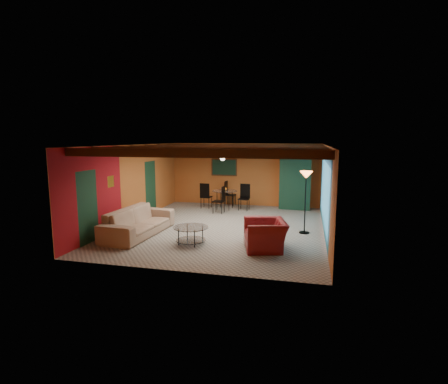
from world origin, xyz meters
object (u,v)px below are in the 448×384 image
(armoire, at_px, (295,183))
(floor_lamp, at_px, (305,202))
(vase, at_px, (225,181))
(sofa, at_px, (139,222))
(armchair, at_px, (265,235))
(potted_plant, at_px, (296,152))
(dining_table, at_px, (225,196))
(coffee_table, at_px, (191,235))

(armoire, relative_size, floor_lamp, 1.10)
(vase, bearing_deg, sofa, -110.53)
(sofa, distance_m, vase, 4.77)
(armchair, distance_m, floor_lamp, 2.18)
(sofa, height_order, potted_plant, potted_plant)
(floor_lamp, xyz_separation_m, vase, (-3.27, 3.05, 0.20))
(sofa, bearing_deg, dining_table, -17.28)
(sofa, distance_m, floor_lamp, 5.14)
(sofa, distance_m, armoire, 6.88)
(potted_plant, bearing_deg, armchair, -95.54)
(dining_table, distance_m, vase, 0.63)
(dining_table, relative_size, floor_lamp, 1.07)
(armoire, bearing_deg, armchair, -91.64)
(coffee_table, xyz_separation_m, dining_table, (-0.20, 4.94, 0.29))
(armchair, distance_m, coffee_table, 2.07)
(dining_table, bearing_deg, vase, 0.00)
(sofa, xyz_separation_m, floor_lamp, (4.92, 1.36, 0.57))
(potted_plant, bearing_deg, coffee_table, -114.58)
(coffee_table, height_order, dining_table, dining_table)
(coffee_table, height_order, armoire, armoire)
(dining_table, bearing_deg, coffee_table, -87.65)
(coffee_table, relative_size, vase, 5.41)
(armchair, height_order, floor_lamp, floor_lamp)
(coffee_table, xyz_separation_m, armoire, (2.62, 5.72, 0.82))
(dining_table, bearing_deg, armoire, 15.41)
(dining_table, height_order, potted_plant, potted_plant)
(armoire, relative_size, vase, 11.84)
(coffee_table, bearing_deg, dining_table, 92.35)
(coffee_table, relative_size, potted_plant, 2.13)
(floor_lamp, bearing_deg, coffee_table, -148.29)
(armchair, xyz_separation_m, armoire, (0.55, 5.67, 0.68))
(armoire, relative_size, potted_plant, 4.67)
(dining_table, relative_size, armoire, 0.97)
(vase, bearing_deg, armoire, 15.41)
(potted_plant, bearing_deg, vase, -164.59)
(armchair, xyz_separation_m, vase, (-2.27, 4.89, 0.78))
(dining_table, distance_m, armoire, 2.97)
(sofa, bearing_deg, floor_lamp, -71.31)
(floor_lamp, bearing_deg, potted_plant, 96.71)
(potted_plant, height_order, vase, potted_plant)
(sofa, height_order, dining_table, dining_table)
(coffee_table, distance_m, vase, 5.03)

